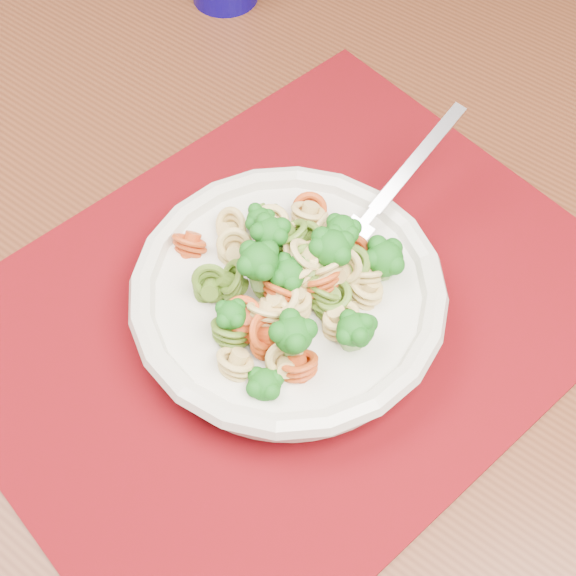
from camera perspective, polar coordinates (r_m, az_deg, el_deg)
dining_table at (r=0.80m, az=-4.19°, el=2.27°), size 1.51×1.24×0.70m
placemat at (r=0.64m, az=-0.06°, el=-1.62°), size 0.55×0.46×0.00m
pasta_bowl at (r=0.61m, az=0.00°, el=-0.59°), size 0.24×0.24×0.05m
pasta_broccoli_heap at (r=0.60m, az=0.00°, el=0.32°), size 0.21×0.21×0.06m
fork at (r=0.63m, az=4.73°, el=3.79°), size 0.18×0.07×0.08m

